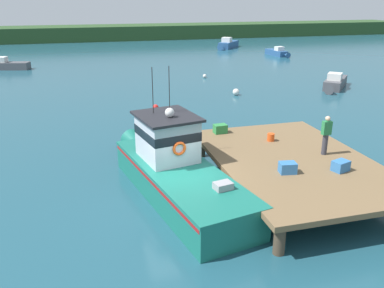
{
  "coord_description": "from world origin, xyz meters",
  "views": [
    {
      "loc": [
        -3.04,
        -13.4,
        7.33
      ],
      "look_at": [
        1.2,
        2.19,
        1.4
      ],
      "focal_mm": 37.84,
      "sensor_mm": 36.0,
      "label": 1
    }
  ],
  "objects_px": {
    "deckhand_further_back": "(326,134)",
    "moored_boat_far_right": "(6,65)",
    "moored_boat_off_the_point": "(278,52)",
    "bait_bucket": "(271,137)",
    "mooring_buoy_outer": "(236,92)",
    "main_fishing_boat": "(174,168)",
    "crate_single_far": "(341,166)",
    "mooring_buoy_inshore": "(205,76)",
    "moored_boat_mid_harbor": "(335,83)",
    "crate_single_by_cleat": "(220,129)",
    "crate_stack_near_edge": "(288,168)",
    "mooring_buoy_spare_mooring": "(156,107)",
    "moored_boat_outer_mooring": "(228,44)"
  },
  "relations": [
    {
      "from": "crate_stack_near_edge",
      "to": "moored_boat_far_right",
      "type": "relative_size",
      "value": 0.11
    },
    {
      "from": "crate_single_by_cleat",
      "to": "bait_bucket",
      "type": "distance_m",
      "value": 2.47
    },
    {
      "from": "bait_bucket",
      "to": "moored_boat_far_right",
      "type": "xyz_separation_m",
      "value": [
        -15.65,
        31.01,
        -0.92
      ]
    },
    {
      "from": "crate_single_by_cleat",
      "to": "mooring_buoy_inshore",
      "type": "distance_m",
      "value": 20.02
    },
    {
      "from": "crate_stack_near_edge",
      "to": "crate_single_far",
      "type": "bearing_deg",
      "value": -9.74
    },
    {
      "from": "crate_single_by_cleat",
      "to": "bait_bucket",
      "type": "xyz_separation_m",
      "value": [
        1.83,
        -1.66,
        -0.04
      ]
    },
    {
      "from": "main_fishing_boat",
      "to": "mooring_buoy_inshore",
      "type": "bearing_deg",
      "value": 70.21
    },
    {
      "from": "crate_single_far",
      "to": "mooring_buoy_inshore",
      "type": "bearing_deg",
      "value": 84.83
    },
    {
      "from": "mooring_buoy_outer",
      "to": "mooring_buoy_spare_mooring",
      "type": "relative_size",
      "value": 1.25
    },
    {
      "from": "bait_bucket",
      "to": "deckhand_further_back",
      "type": "distance_m",
      "value": 2.59
    },
    {
      "from": "bait_bucket",
      "to": "moored_boat_far_right",
      "type": "height_order",
      "value": "bait_bucket"
    },
    {
      "from": "deckhand_further_back",
      "to": "crate_single_far",
      "type": "bearing_deg",
      "value": -101.7
    },
    {
      "from": "deckhand_further_back",
      "to": "mooring_buoy_inshore",
      "type": "bearing_deg",
      "value": 85.3
    },
    {
      "from": "moored_boat_mid_harbor",
      "to": "moored_boat_outer_mooring",
      "type": "bearing_deg",
      "value": 88.25
    },
    {
      "from": "mooring_buoy_inshore",
      "to": "crate_single_by_cleat",
      "type": "bearing_deg",
      "value": -104.83
    },
    {
      "from": "crate_stack_near_edge",
      "to": "crate_single_by_cleat",
      "type": "xyz_separation_m",
      "value": [
        -0.88,
        5.03,
        0.0
      ]
    },
    {
      "from": "crate_single_by_cleat",
      "to": "mooring_buoy_outer",
      "type": "relative_size",
      "value": 1.16
    },
    {
      "from": "main_fishing_boat",
      "to": "crate_single_by_cleat",
      "type": "distance_m",
      "value": 4.31
    },
    {
      "from": "moored_boat_off_the_point",
      "to": "mooring_buoy_outer",
      "type": "relative_size",
      "value": 9.17
    },
    {
      "from": "main_fishing_boat",
      "to": "moored_boat_outer_mooring",
      "type": "distance_m",
      "value": 47.53
    },
    {
      "from": "deckhand_further_back",
      "to": "moored_boat_far_right",
      "type": "distance_m",
      "value": 37.25
    },
    {
      "from": "crate_stack_near_edge",
      "to": "bait_bucket",
      "type": "xyz_separation_m",
      "value": [
        0.94,
        3.37,
        -0.03
      ]
    },
    {
      "from": "mooring_buoy_outer",
      "to": "mooring_buoy_inshore",
      "type": "xyz_separation_m",
      "value": [
        -0.29,
        7.46,
        -0.08
      ]
    },
    {
      "from": "crate_single_by_cleat",
      "to": "moored_boat_mid_harbor",
      "type": "height_order",
      "value": "crate_single_by_cleat"
    },
    {
      "from": "bait_bucket",
      "to": "crate_stack_near_edge",
      "type": "bearing_deg",
      "value": -105.65
    },
    {
      "from": "crate_single_by_cleat",
      "to": "crate_single_far",
      "type": "bearing_deg",
      "value": -61.81
    },
    {
      "from": "crate_single_far",
      "to": "mooring_buoy_inshore",
      "type": "distance_m",
      "value": 24.81
    },
    {
      "from": "main_fishing_boat",
      "to": "bait_bucket",
      "type": "distance_m",
      "value": 5.01
    },
    {
      "from": "moored_boat_far_right",
      "to": "mooring_buoy_outer",
      "type": "bearing_deg",
      "value": -42.3
    },
    {
      "from": "crate_stack_near_edge",
      "to": "mooring_buoy_spare_mooring",
      "type": "bearing_deg",
      "value": 99.49
    },
    {
      "from": "crate_single_far",
      "to": "mooring_buoy_spare_mooring",
      "type": "bearing_deg",
      "value": 106.75
    },
    {
      "from": "crate_stack_near_edge",
      "to": "moored_boat_mid_harbor",
      "type": "relative_size",
      "value": 0.13
    },
    {
      "from": "moored_boat_outer_mooring",
      "to": "moored_boat_far_right",
      "type": "bearing_deg",
      "value": -158.46
    },
    {
      "from": "crate_single_far",
      "to": "bait_bucket",
      "type": "relative_size",
      "value": 1.76
    },
    {
      "from": "main_fishing_boat",
      "to": "mooring_buoy_outer",
      "type": "relative_size",
      "value": 19.33
    },
    {
      "from": "moored_boat_far_right",
      "to": "mooring_buoy_inshore",
      "type": "distance_m",
      "value": 21.43
    },
    {
      "from": "crate_stack_near_edge",
      "to": "crate_single_by_cleat",
      "type": "relative_size",
      "value": 1.0
    },
    {
      "from": "moored_boat_far_right",
      "to": "crate_single_far",
      "type": "bearing_deg",
      "value": -64.31
    },
    {
      "from": "crate_single_far",
      "to": "moored_boat_mid_harbor",
      "type": "relative_size",
      "value": 0.13
    },
    {
      "from": "deckhand_further_back",
      "to": "moored_boat_off_the_point",
      "type": "relative_size",
      "value": 0.34
    },
    {
      "from": "bait_bucket",
      "to": "mooring_buoy_outer",
      "type": "distance_m",
      "value": 14.02
    },
    {
      "from": "bait_bucket",
      "to": "moored_boat_off_the_point",
      "type": "distance_m",
      "value": 37.14
    },
    {
      "from": "bait_bucket",
      "to": "moored_boat_off_the_point",
      "type": "xyz_separation_m",
      "value": [
        16.89,
        33.07,
        -0.96
      ]
    },
    {
      "from": "deckhand_further_back",
      "to": "moored_boat_far_right",
      "type": "height_order",
      "value": "deckhand_further_back"
    },
    {
      "from": "deckhand_further_back",
      "to": "moored_boat_off_the_point",
      "type": "xyz_separation_m",
      "value": [
        15.5,
        35.14,
        -1.65
      ]
    },
    {
      "from": "crate_stack_near_edge",
      "to": "mooring_buoy_outer",
      "type": "height_order",
      "value": "crate_stack_near_edge"
    },
    {
      "from": "moored_boat_off_the_point",
      "to": "mooring_buoy_outer",
      "type": "distance_m",
      "value": 23.65
    },
    {
      "from": "crate_single_by_cleat",
      "to": "mooring_buoy_inshore",
      "type": "relative_size",
      "value": 1.7
    },
    {
      "from": "moored_boat_far_right",
      "to": "moored_boat_mid_harbor",
      "type": "xyz_separation_m",
      "value": [
        28.17,
        -17.27,
        0.01
      ]
    },
    {
      "from": "crate_single_by_cleat",
      "to": "crate_single_far",
      "type": "xyz_separation_m",
      "value": [
        2.88,
        -5.37,
        -0.01
      ]
    }
  ]
}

